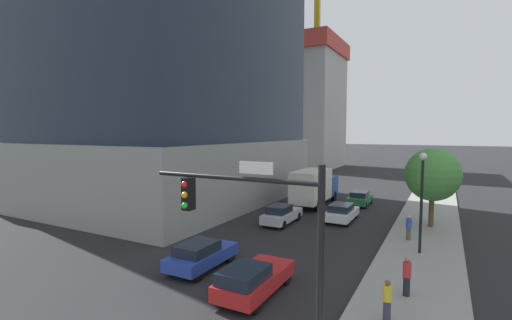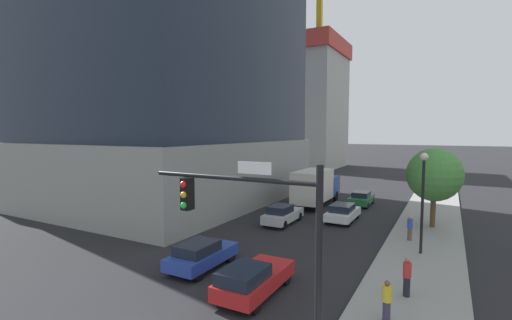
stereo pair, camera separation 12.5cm
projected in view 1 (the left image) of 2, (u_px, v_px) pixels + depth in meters
The scene contains 14 objects.
sidewalk at pixel (425, 237), 24.07m from camera, with size 4.44×120.00×0.15m, color gray.
construction_building at pixel (305, 98), 71.32m from camera, with size 14.35×16.33×32.51m.
traffic_light_pole at pixel (256, 226), 10.50m from camera, with size 5.77×0.48×6.13m.
street_lamp at pixel (422, 188), 20.34m from camera, with size 0.44×0.44×5.81m.
street_tree at pixel (433, 175), 26.06m from camera, with size 3.87×3.87×5.80m.
car_white at pixel (341, 212), 28.54m from camera, with size 1.91×4.29×1.39m.
car_red at pixel (253, 279), 15.52m from camera, with size 1.90×4.45×1.50m.
car_green at pixel (360, 198), 34.63m from camera, with size 1.77×4.03×1.38m.
car_blue at pixel (201, 255), 18.61m from camera, with size 1.90×4.21×1.46m.
car_silver at pixel (281, 214), 27.67m from camera, with size 1.73×4.40×1.51m.
box_truck at pixel (314, 186), 34.37m from camera, with size 2.42×7.86×3.51m.
pedestrian_yellow_shirt at pixel (387, 300), 13.16m from camera, with size 0.34×0.34×1.57m.
pedestrian_red_shirt at pixel (407, 276), 15.18m from camera, with size 0.34×0.34×1.70m.
pedestrian_blue_shirt at pixel (409, 227), 23.08m from camera, with size 0.34×0.34×1.60m.
Camera 1 is at (9.02, -6.16, 7.16)m, focal length 25.04 mm.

